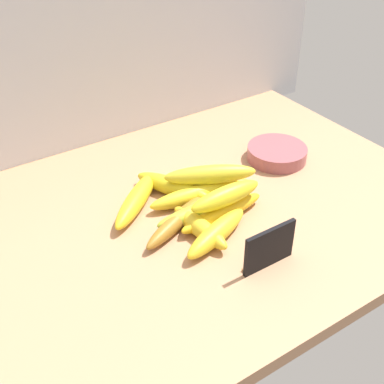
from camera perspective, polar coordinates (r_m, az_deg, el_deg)
The scene contains 15 objects.
counter_top at distance 109.46cm, azimuth -0.03°, elevation -2.77°, with size 110.00×76.00×3.00cm, color tan.
back_wall at distance 125.61cm, azimuth -10.49°, elevation 18.95°, with size 130.00×2.00×70.00cm, color silver.
chalkboard_sign at distance 94.47cm, azimuth 8.49°, elevation -6.21°, with size 11.00×1.80×8.40cm.
fruit_bowl at distance 126.89cm, azimuth 9.34°, elevation 4.24°, with size 14.35×14.35×3.28cm, color #985057.
banana_0 at distance 103.30cm, azimuth -1.66°, elevation -3.22°, with size 20.11×3.30×3.30cm, color #9C6B23.
banana_1 at distance 105.36cm, azimuth 3.34°, elevation -2.30°, with size 20.68×3.59×3.59cm, color yellow.
banana_2 at distance 109.25cm, azimuth -6.13°, elevation -0.79°, with size 20.97×4.01×4.01cm, color yellow.
banana_3 at distance 110.17cm, azimuth 0.35°, elevation -0.27°, with size 20.92×3.84×3.84cm, color yellow.
banana_4 at distance 101.31cm, azimuth 0.85°, elevation -3.91°, with size 15.90×3.79×3.79cm, color yellow.
banana_5 at distance 113.66cm, azimuth 1.99°, elevation 0.76°, with size 18.29×3.28×3.28cm, color yellow.
banana_6 at distance 105.27cm, azimuth 0.95°, elevation -2.22°, with size 19.65×3.73×3.73cm, color #AABB30.
banana_7 at distance 112.34cm, azimuth -2.20°, elevation 0.56°, with size 18.40×4.14×4.14cm, color yellow.
banana_8 at distance 99.96cm, azimuth 2.74°, elevation -4.51°, with size 18.05×3.98×3.98cm, color yellow.
banana_9 at distance 103.62cm, azimuth 3.73°, elevation -0.44°, with size 16.73×3.99×3.99cm, color yellow.
banana_10 at distance 110.38cm, azimuth 2.03°, elevation 1.94°, with size 19.85×4.18×4.18cm, color gold.
Camera 1 is at (-47.89, -72.21, 68.38)cm, focal length 48.39 mm.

